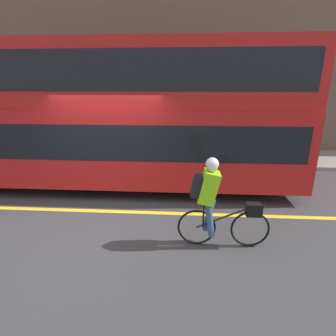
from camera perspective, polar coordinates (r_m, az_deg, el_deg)
name	(u,v)px	position (r m, az deg, el deg)	size (l,w,h in m)	color
ground_plane	(102,216)	(5.95, -14.10, -10.01)	(80.00, 80.00, 0.00)	#38383A
road_center_line	(105,211)	(6.12, -13.54, -9.12)	(50.00, 0.14, 0.01)	yellow
sidewalk_curb	(140,156)	(10.29, -6.17, 2.57)	(60.00, 2.50, 0.12)	gray
building_facade	(142,35)	(11.48, -5.66, 26.77)	(60.00, 0.30, 9.12)	brown
bus	(99,111)	(7.35, -14.75, 11.87)	(10.41, 2.51, 3.69)	black
cyclist_on_bike	(215,200)	(4.49, 10.16, -6.86)	(1.58, 0.32, 1.60)	black
trash_bin	(108,142)	(10.32, -12.99, 5.50)	(0.59, 0.59, 1.01)	#262628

